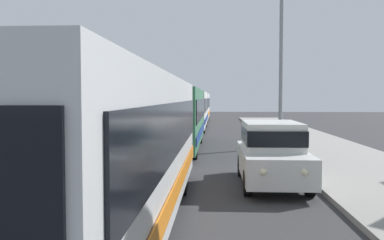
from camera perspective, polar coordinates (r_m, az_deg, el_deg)
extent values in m
cube|color=silver|center=(8.56, -10.48, -3.35)|extent=(2.50, 11.73, 2.70)
cube|color=black|center=(8.33, -1.98, -1.07)|extent=(0.04, 10.80, 1.00)
cube|color=black|center=(8.92, -18.46, -0.95)|extent=(0.04, 10.80, 1.00)
cube|color=orange|center=(8.48, -1.89, -8.84)|extent=(0.03, 11.15, 0.36)
cube|color=black|center=(5.18, -19.93, 8.22)|extent=(1.75, 0.90, 0.16)
cylinder|color=black|center=(11.73, -1.38, -7.50)|extent=(0.28, 1.00, 1.00)
cylinder|color=black|center=(12.10, -11.91, -7.24)|extent=(0.28, 1.00, 1.00)
cube|color=#33724C|center=(21.67, -2.19, 0.54)|extent=(2.50, 10.85, 2.70)
cube|color=black|center=(21.58, 1.17, 1.46)|extent=(0.04, 9.98, 1.00)
cube|color=black|center=(21.81, -5.52, 1.46)|extent=(0.04, 9.98, 1.00)
cube|color=black|center=(16.25, -3.97, 0.75)|extent=(2.30, 0.04, 1.20)
cube|color=navy|center=(21.64, 1.19, -1.59)|extent=(0.03, 10.31, 0.36)
cube|color=black|center=(18.42, -3.14, 4.54)|extent=(1.75, 0.90, 0.16)
cylinder|color=black|center=(18.34, 0.27, -3.68)|extent=(0.28, 1.00, 1.00)
cylinder|color=black|center=(18.58, -6.53, -3.61)|extent=(0.28, 1.00, 1.00)
cylinder|color=black|center=(24.65, 1.01, -1.96)|extent=(0.28, 1.00, 1.00)
cylinder|color=black|center=(24.83, -4.07, -1.93)|extent=(0.28, 1.00, 1.00)
cube|color=silver|center=(34.92, -0.17, 1.49)|extent=(2.50, 11.50, 2.70)
cube|color=black|center=(34.87, 1.92, 2.06)|extent=(0.04, 10.58, 1.00)
cube|color=black|center=(35.01, -2.24, 2.06)|extent=(0.04, 10.58, 1.00)
cube|color=black|center=(29.16, -0.82, 1.77)|extent=(2.30, 0.04, 1.20)
cube|color=navy|center=(34.90, 1.93, 0.17)|extent=(0.03, 10.92, 0.36)
cube|color=black|center=(31.47, -0.53, 3.92)|extent=(1.75, 0.90, 0.16)
cylinder|color=black|center=(31.37, 1.47, -0.88)|extent=(0.28, 1.00, 1.00)
cylinder|color=black|center=(31.52, -2.54, -0.87)|extent=(0.28, 1.00, 1.00)
cylinder|color=black|center=(38.09, 1.76, -0.19)|extent=(0.28, 1.00, 1.00)
cylinder|color=black|center=(38.20, -1.54, -0.18)|extent=(0.28, 1.00, 1.00)
cube|color=silver|center=(47.86, 0.73, 1.91)|extent=(2.50, 12.23, 2.70)
cube|color=black|center=(47.81, 2.25, 2.32)|extent=(0.04, 11.25, 1.00)
cube|color=black|center=(47.92, -0.79, 2.33)|extent=(0.04, 11.25, 1.00)
cube|color=black|center=(41.72, 0.37, 2.15)|extent=(2.30, 0.04, 1.20)
cube|color=orange|center=(47.84, 2.26, 0.94)|extent=(0.03, 11.62, 0.36)
cube|color=black|center=(44.18, 0.53, 3.67)|extent=(1.75, 0.90, 0.16)
cylinder|color=black|center=(44.08, 1.95, 0.25)|extent=(0.28, 1.00, 1.00)
cylinder|color=black|center=(44.18, -0.91, 0.25)|extent=(0.28, 1.00, 1.00)
cylinder|color=black|center=(51.22, 2.12, 0.64)|extent=(0.28, 1.00, 1.00)
cylinder|color=black|center=(51.31, -0.34, 0.64)|extent=(0.28, 1.00, 1.00)
cube|color=white|center=(13.19, 10.51, -5.50)|extent=(1.84, 4.66, 0.80)
cube|color=white|center=(13.24, 10.46, -1.98)|extent=(1.62, 2.70, 0.80)
cube|color=black|center=(13.24, 10.46, -1.98)|extent=(1.66, 2.80, 0.44)
sphere|color=#F9EFCC|center=(10.81, 9.44, -6.84)|extent=(0.18, 0.18, 0.18)
sphere|color=#F9EFCC|center=(10.96, 14.74, -6.75)|extent=(0.18, 0.18, 0.18)
cylinder|color=black|center=(11.75, 7.40, -8.26)|extent=(0.22, 0.70, 0.70)
cylinder|color=black|center=(11.98, 15.32, -8.12)|extent=(0.22, 0.70, 0.70)
cylinder|color=black|center=(14.59, 6.55, -6.04)|extent=(0.22, 0.70, 0.70)
cylinder|color=black|center=(14.77, 12.95, -5.98)|extent=(0.22, 0.70, 0.70)
cube|color=navy|center=(50.92, -2.85, 1.69)|extent=(2.30, 1.80, 2.20)
cube|color=gold|center=(54.74, -2.43, 2.15)|extent=(2.35, 5.90, 2.70)
cube|color=black|center=(50.00, -2.96, 2.01)|extent=(2.07, 0.04, 0.90)
cylinder|color=black|center=(51.07, -4.00, 0.57)|extent=(0.26, 0.90, 0.90)
cylinder|color=black|center=(50.86, -1.69, 0.56)|extent=(0.26, 0.90, 0.90)
cylinder|color=black|center=(56.10, -3.36, 0.79)|extent=(0.26, 0.90, 0.90)
cylinder|color=black|center=(55.90, -1.26, 0.79)|extent=(0.26, 0.90, 0.90)
cylinder|color=gray|center=(22.99, 11.71, 7.46)|extent=(0.20, 0.20, 8.58)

